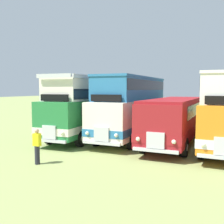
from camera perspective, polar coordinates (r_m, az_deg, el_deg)
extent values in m
cube|color=#237538|center=(20.16, -5.10, -0.53)|extent=(2.81, 10.00, 2.30)
cube|color=silver|center=(20.23, -5.09, -2.22)|extent=(2.86, 10.04, 0.44)
cube|color=#19232D|center=(20.47, -4.61, 1.24)|extent=(2.77, 7.60, 0.76)
cube|color=#19232D|center=(15.91, -13.19, 0.26)|extent=(2.20, 0.17, 0.90)
cube|color=silver|center=(15.97, -13.33, -4.25)|extent=(0.90, 0.15, 0.80)
cube|color=silver|center=(16.03, -13.35, -6.02)|extent=(2.30, 0.21, 0.16)
sphere|color=#EAEACC|center=(15.46, -10.62, -4.49)|extent=(0.22, 0.22, 0.22)
sphere|color=#EAEACC|center=(16.50, -15.91, -4.01)|extent=(0.22, 0.22, 0.22)
cube|color=silver|center=(20.29, -4.82, 4.88)|extent=(2.69, 9.10, 1.50)
cube|color=silver|center=(16.24, -12.43, 7.60)|extent=(2.40, 0.18, 0.24)
cube|color=silver|center=(23.96, -0.47, 6.81)|extent=(2.40, 0.18, 0.24)
cube|color=silver|center=(19.80, -1.71, 7.21)|extent=(0.39, 9.03, 0.24)
cube|color=silver|center=(20.88, -7.80, 7.05)|extent=(0.39, 9.03, 0.24)
cube|color=#19232D|center=(20.29, -4.82, 4.03)|extent=(2.72, 9.00, 0.64)
cube|color=black|center=(16.27, -12.24, 3.02)|extent=(1.90, 0.18, 0.40)
cylinder|color=black|center=(16.84, -6.81, -5.68)|extent=(0.31, 1.05, 1.04)
cylinder|color=silver|center=(16.77, -6.36, -5.72)|extent=(0.03, 0.36, 0.36)
cylinder|color=black|center=(18.05, -13.25, -5.06)|extent=(0.31, 1.05, 1.04)
cylinder|color=silver|center=(18.14, -13.63, -5.02)|extent=(0.03, 0.36, 0.36)
cylinder|color=black|center=(22.71, 1.16, -2.90)|extent=(0.31, 1.05, 1.04)
cylinder|color=silver|center=(22.66, 1.51, -2.92)|extent=(0.03, 0.36, 0.36)
cylinder|color=black|center=(23.62, -4.07, -2.61)|extent=(0.31, 1.05, 1.04)
cylinder|color=silver|center=(23.68, -4.40, -2.59)|extent=(0.03, 0.36, 0.36)
cube|color=silver|center=(19.40, 4.23, -0.74)|extent=(2.51, 9.94, 2.30)
cube|color=teal|center=(19.47, 4.22, -2.49)|extent=(2.55, 9.98, 0.44)
cube|color=#19232D|center=(19.73, 4.63, 1.10)|extent=(2.54, 7.54, 0.76)
cube|color=#19232D|center=(14.82, -2.11, 0.05)|extent=(2.20, 0.10, 0.90)
cube|color=silver|center=(14.88, -2.28, -4.78)|extent=(0.90, 0.12, 0.80)
cube|color=silver|center=(14.95, -2.33, -6.69)|extent=(2.30, 0.14, 0.16)
sphere|color=#EAEACC|center=(14.51, 0.91, -5.03)|extent=(0.22, 0.22, 0.22)
sphere|color=#EAEACC|center=(15.28, -5.34, -4.54)|extent=(0.22, 0.22, 0.22)
cube|color=teal|center=(19.54, 4.51, 4.88)|extent=(2.41, 9.04, 1.50)
cube|color=teal|center=(19.56, 4.53, 7.29)|extent=(2.47, 9.14, 0.14)
cube|color=#19232D|center=(19.54, 4.51, 5.76)|extent=(2.45, 8.94, 0.68)
cube|color=black|center=(15.22, -1.32, 3.01)|extent=(1.90, 0.12, 0.40)
cylinder|color=black|center=(16.04, 4.05, -6.19)|extent=(0.28, 1.04, 1.04)
cylinder|color=silver|center=(16.00, 4.56, -6.22)|extent=(0.02, 0.36, 0.36)
cylinder|color=black|center=(16.94, -3.33, -5.59)|extent=(0.28, 1.04, 1.04)
cylinder|color=silver|center=(17.01, -3.78, -5.55)|extent=(0.02, 0.36, 0.36)
cylinder|color=black|center=(22.23, 9.75, -3.14)|extent=(0.28, 1.04, 1.04)
cylinder|color=silver|center=(22.19, 10.13, -3.16)|extent=(0.02, 0.36, 0.36)
cylinder|color=black|center=(22.88, 4.15, -2.85)|extent=(0.28, 1.04, 1.04)
cylinder|color=silver|center=(22.93, 3.79, -2.83)|extent=(0.02, 0.36, 0.36)
cube|color=maroon|center=(17.96, 13.36, -1.31)|extent=(2.55, 9.77, 2.30)
cube|color=maroon|center=(18.03, 13.32, -3.21)|extent=(2.59, 9.81, 0.44)
cube|color=#19232D|center=(18.30, 13.63, 0.68)|extent=(2.57, 7.37, 0.76)
cube|color=#19232D|center=(13.21, 9.49, -0.61)|extent=(2.20, 0.11, 0.90)
cube|color=silver|center=(13.29, 9.30, -6.02)|extent=(0.90, 0.12, 0.80)
cube|color=silver|center=(13.36, 9.23, -8.15)|extent=(2.30, 0.15, 0.16)
sphere|color=#EAEACC|center=(13.08, 13.12, -6.26)|extent=(0.22, 0.22, 0.22)
sphere|color=#EAEACC|center=(13.53, 5.58, -5.78)|extent=(0.22, 0.22, 0.22)
cube|color=maroon|center=(17.87, 13.44, 2.58)|extent=(2.51, 9.37, 0.14)
cylinder|color=black|center=(14.76, 15.28, -7.33)|extent=(0.29, 1.04, 1.04)
cylinder|color=silver|center=(14.74, 15.86, -7.36)|extent=(0.02, 0.36, 0.36)
cylinder|color=black|center=(15.27, 6.66, -6.78)|extent=(0.29, 1.04, 1.04)
cylinder|color=silver|center=(15.31, 6.12, -6.74)|extent=(0.02, 0.36, 0.36)
cylinder|color=black|center=(20.97, 17.97, -3.79)|extent=(0.29, 1.04, 1.04)
cylinder|color=silver|center=(20.95, 18.38, -3.81)|extent=(0.02, 0.36, 0.36)
cylinder|color=black|center=(21.33, 11.81, -3.51)|extent=(0.29, 1.04, 1.04)
cylinder|color=silver|center=(21.36, 11.42, -3.49)|extent=(0.02, 0.36, 0.36)
cube|color=silver|center=(12.82, 22.92, -9.04)|extent=(2.30, 0.20, 0.16)
sphere|color=#EAEACC|center=(12.79, 18.94, -6.65)|extent=(0.22, 0.22, 0.22)
cylinder|color=black|center=(14.55, 18.62, -7.59)|extent=(0.31, 1.05, 1.04)
cylinder|color=silver|center=(14.57, 18.03, -7.56)|extent=(0.03, 0.36, 0.36)
cylinder|color=black|center=(21.89, 20.92, -3.52)|extent=(0.31, 1.05, 1.04)
cylinder|color=silver|center=(21.90, 20.52, -3.50)|extent=(0.03, 0.36, 0.36)
cylinder|color=#23232D|center=(13.43, -15.72, -8.86)|extent=(0.24, 0.24, 0.90)
cube|color=yellow|center=(13.27, -15.80, -5.71)|extent=(0.36, 0.22, 0.60)
sphere|color=tan|center=(13.21, -15.84, -3.92)|extent=(0.22, 0.22, 0.22)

